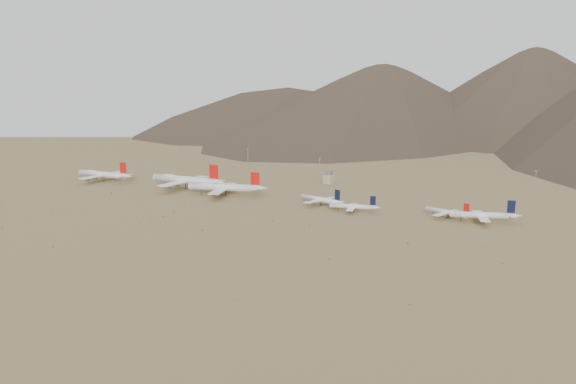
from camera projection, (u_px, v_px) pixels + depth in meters
The scene contains 16 objects.
ground at pixel (225, 203), 434.98m from camera, with size 3000.00×3000.00×0.00m, color #9A824F.
mountain_ridge at pixel (484, 57), 1168.82m from camera, with size 4400.00×1000.00×300.00m.
widebody_west at pixel (103, 174), 531.55m from camera, with size 65.74×50.72×19.53m.
widebody_centre at pixel (186, 180), 491.60m from camera, with size 78.76×60.57×23.38m.
widebody_east at pixel (225, 187), 461.58m from camera, with size 65.29×52.14×20.30m.
narrowbody_a at pixel (322, 200), 423.16m from camera, with size 42.24×31.22×14.27m.
narrowbody_b at pixel (354, 207), 402.13m from camera, with size 36.13×26.76×12.24m.
narrowbody_c at pixel (448, 212), 383.17m from camera, with size 36.42×27.09×12.44m.
narrowbody_d at pixel (484, 215), 370.82m from camera, with size 44.19×33.18×15.41m.
control_tower at pixel (329, 178), 520.57m from camera, with size 8.00×8.00×12.00m.
mast_far_west at pixel (181, 157), 602.75m from camera, with size 2.00×0.60×25.70m.
mast_west at pixel (248, 159), 585.31m from camera, with size 2.00×0.60×25.70m.
mast_centre at pixel (320, 170), 505.36m from camera, with size 2.00×0.60×25.70m.
mast_east at pixel (451, 174), 487.67m from camera, with size 2.00×0.60×25.70m.
mast_far_east at pixel (535, 185), 428.84m from camera, with size 2.00×0.60×25.70m.
desert_scrub at pixel (150, 219), 379.22m from camera, with size 427.28×158.53×0.85m.
Camera 1 is at (258.77, -341.83, 88.80)m, focal length 35.00 mm.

